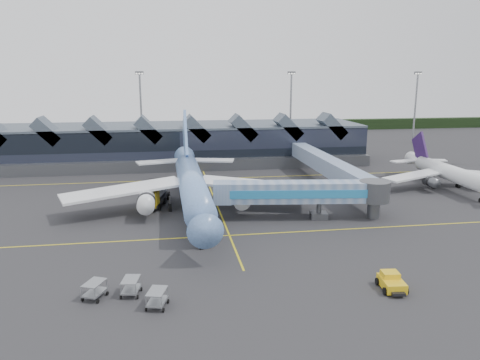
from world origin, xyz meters
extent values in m
plane|color=#262628|center=(0.00, 0.00, 0.00)|extent=(260.00, 260.00, 0.00)
cube|color=yellow|center=(0.00, -8.00, 0.01)|extent=(120.00, 0.25, 0.01)
cube|color=yellow|center=(0.00, 28.00, 0.01)|extent=(120.00, 0.25, 0.01)
cube|color=yellow|center=(0.00, 10.00, 0.01)|extent=(0.25, 60.00, 0.01)
cube|color=black|center=(0.00, 110.00, 2.00)|extent=(260.00, 4.00, 4.00)
cube|color=black|center=(-5.00, 48.00, 4.50)|extent=(90.00, 20.00, 9.00)
cube|color=#495562|center=(-5.00, 48.00, 9.20)|extent=(90.00, 20.00, 0.60)
cube|color=#52555A|center=(-5.00, 37.00, 1.30)|extent=(90.00, 2.50, 2.60)
cube|color=#495562|center=(-34.00, 41.00, 9.30)|extent=(6.43, 6.00, 6.43)
cube|color=#495562|center=(-23.00, 41.00, 9.30)|extent=(6.43, 6.00, 6.43)
cube|color=#495562|center=(-12.00, 41.00, 9.30)|extent=(6.43, 6.00, 6.43)
cube|color=#495562|center=(-1.00, 41.00, 9.30)|extent=(6.43, 6.00, 6.43)
cube|color=#495562|center=(10.00, 41.00, 9.30)|extent=(6.43, 6.00, 6.43)
cube|color=#495562|center=(21.00, 41.00, 9.30)|extent=(6.43, 6.00, 6.43)
cube|color=#495562|center=(32.00, 41.00, 9.30)|extent=(6.43, 6.00, 6.43)
cylinder|color=gray|center=(-15.00, 72.00, 11.00)|extent=(0.56, 0.56, 22.00)
cube|color=#52555A|center=(-15.00, 72.00, 22.00)|extent=(2.40, 0.50, 0.90)
cylinder|color=gray|center=(30.00, 72.00, 11.00)|extent=(0.56, 0.56, 22.00)
cube|color=#52555A|center=(30.00, 72.00, 22.00)|extent=(2.40, 0.50, 0.90)
cylinder|color=gray|center=(70.00, 70.00, 11.00)|extent=(0.56, 0.56, 22.00)
cube|color=#52555A|center=(70.00, 70.00, 22.00)|extent=(2.40, 0.50, 0.90)
cylinder|color=#5F86C1|center=(-4.30, 3.92, 4.52)|extent=(4.38, 33.98, 4.19)
cone|color=#5F86C1|center=(-4.19, -15.97, 4.52)|extent=(4.22, 5.84, 4.19)
cube|color=black|center=(-4.18, -16.69, 5.40)|extent=(1.59, 0.34, 0.48)
cone|color=#5F86C1|center=(-4.42, 24.78, 4.83)|extent=(4.23, 7.78, 4.19)
cube|color=white|center=(-15.02, 5.27, 3.79)|extent=(20.06, 11.97, 1.38)
cube|color=white|center=(6.41, 5.39, 3.79)|extent=(20.06, 11.79, 1.38)
cylinder|color=white|center=(-11.43, 1.46, 2.74)|extent=(2.63, 5.84, 2.60)
cylinder|color=white|center=(2.86, 1.54, 2.74)|extent=(2.63, 5.84, 2.60)
cube|color=#5F86C1|center=(-4.41, 22.84, 9.21)|extent=(0.56, 10.73, 11.55)
cube|color=white|center=(-9.57, 23.29, 4.83)|extent=(9.30, 5.45, 0.28)
cube|color=white|center=(0.75, 23.35, 4.83)|extent=(9.29, 5.36, 0.28)
cylinder|color=#52555A|center=(-4.21, -12.09, 1.21)|extent=(0.31, 0.31, 2.43)
cylinder|color=#52555A|center=(-7.87, 5.36, 1.21)|extent=(0.31, 0.31, 2.43)
cylinder|color=#52555A|center=(-0.75, 5.40, 1.21)|extent=(0.31, 0.31, 2.43)
cylinder|color=black|center=(-4.21, -12.09, 0.44)|extent=(0.50, 1.55, 1.55)
cylinder|color=white|center=(45.30, 11.64, 3.21)|extent=(3.19, 20.83, 2.97)
cone|color=white|center=(45.43, 24.42, 3.43)|extent=(3.02, 4.78, 2.97)
cube|color=white|center=(38.36, 12.67, 2.69)|extent=(12.95, 7.38, 0.99)
cube|color=white|center=(52.26, 12.52, 2.69)|extent=(12.95, 7.60, 0.99)
cylinder|color=#52555A|center=(40.65, 10.21, 1.94)|extent=(1.88, 3.58, 1.84)
cylinder|color=#52555A|center=(49.92, 10.11, 1.94)|extent=(1.88, 3.58, 1.84)
cube|color=#331A4E|center=(45.42, 23.23, 6.18)|extent=(0.52, 6.68, 7.24)
cube|color=white|center=(42.07, 23.56, 3.43)|extent=(5.99, 3.34, 0.25)
cube|color=white|center=(48.77, 23.49, 3.43)|extent=(6.01, 3.44, 0.25)
cylinder|color=#52555A|center=(42.78, 12.56, 0.86)|extent=(0.28, 0.28, 1.72)
cylinder|color=#52555A|center=(47.83, 12.51, 0.86)|extent=(0.28, 0.28, 1.72)
cube|color=#6A87B1|center=(11.45, -2.02, 4.23)|extent=(21.24, 5.80, 3.05)
cube|color=#2683BE|center=(11.25, -3.63, 4.23)|extent=(20.85, 2.80, 1.26)
cube|color=#6A87B1|center=(-0.01, -0.54, 4.23)|extent=(3.14, 3.68, 3.15)
cylinder|color=#52555A|center=(14.58, -2.42, 2.12)|extent=(0.74, 0.74, 4.23)
cube|color=#52555A|center=(14.58, -2.42, 0.47)|extent=(2.77, 2.41, 0.95)
cylinder|color=black|center=(13.54, -2.29, 0.37)|extent=(0.54, 0.99, 0.95)
cylinder|color=black|center=(15.62, -2.55, 0.37)|extent=(0.54, 0.99, 0.95)
cylinder|color=#52555A|center=(22.91, -3.49, 4.23)|extent=(4.62, 4.62, 3.15)
cylinder|color=#52555A|center=(22.91, -3.49, 2.12)|extent=(1.89, 1.89, 4.23)
cube|color=black|center=(-10.19, 9.37, 0.83)|extent=(4.81, 10.30, 0.55)
cube|color=yellow|center=(-11.03, 5.71, 1.99)|extent=(3.13, 2.97, 2.43)
cube|color=black|center=(-11.23, 4.85, 2.54)|extent=(2.41, 0.71, 1.11)
cylinder|color=silver|center=(-9.89, 10.67, 2.32)|extent=(3.91, 6.82, 2.54)
sphere|color=silver|center=(-9.17, 13.79, 2.32)|extent=(2.43, 2.43, 2.43)
sphere|color=silver|center=(-10.61, 7.54, 2.32)|extent=(2.43, 2.43, 2.43)
cylinder|color=black|center=(-12.28, 6.45, 0.55)|extent=(0.62, 1.16, 1.11)
cylinder|color=black|center=(-9.58, 5.83, 0.55)|extent=(0.62, 1.16, 1.11)
cylinder|color=black|center=(-11.41, 10.22, 0.55)|extent=(0.62, 1.16, 1.11)
cylinder|color=black|center=(-8.72, 9.60, 0.55)|extent=(0.62, 1.16, 1.11)
cylinder|color=black|center=(-10.79, 12.92, 0.55)|extent=(0.62, 1.16, 1.11)
cylinder|color=black|center=(-8.10, 12.30, 0.55)|extent=(0.62, 1.16, 1.11)
cube|color=yellow|center=(14.20, -26.94, 0.66)|extent=(2.42, 3.59, 0.94)
cube|color=yellow|center=(14.26, -26.38, 1.36)|extent=(1.84, 1.68, 0.66)
cube|color=black|center=(14.01, -28.72, 0.42)|extent=(1.39, 0.89, 0.28)
cylinder|color=black|center=(13.00, -27.95, 0.38)|extent=(0.36, 0.78, 0.75)
cylinder|color=black|center=(15.15, -28.18, 0.38)|extent=(0.36, 0.78, 0.75)
cylinder|color=black|center=(13.24, -25.70, 0.38)|extent=(0.36, 0.78, 0.75)
cylinder|color=black|center=(15.40, -25.93, 0.38)|extent=(0.36, 0.78, 0.75)
cube|color=gray|center=(-12.11, -23.96, 0.61)|extent=(1.93, 2.65, 0.17)
cube|color=gray|center=(-12.11, -23.96, 1.65)|extent=(1.93, 2.65, 0.09)
cylinder|color=black|center=(-11.14, -23.23, 0.20)|extent=(0.20, 0.41, 0.40)
cube|color=gray|center=(-9.50, -26.96, 0.61)|extent=(2.13, 2.75, 0.17)
cube|color=gray|center=(-9.50, -26.96, 1.65)|extent=(2.13, 2.75, 0.09)
cylinder|color=black|center=(-8.47, -26.33, 0.20)|extent=(0.23, 0.42, 0.40)
cube|color=gray|center=(-15.59, -24.15, 0.61)|extent=(2.39, 2.84, 0.17)
cube|color=gray|center=(-15.59, -24.15, 1.65)|extent=(2.39, 2.84, 0.09)
cylinder|color=black|center=(-14.48, -23.68, 0.20)|extent=(0.28, 0.42, 0.40)
camera|label=1|loc=(-8.15, -68.27, 21.57)|focal=35.00mm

